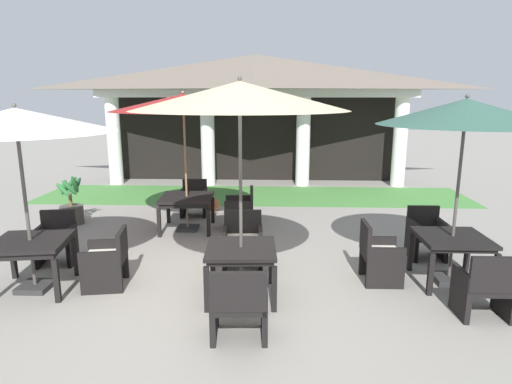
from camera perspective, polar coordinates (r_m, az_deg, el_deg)
ground_plane at (r=6.30m, az=-3.02°, el=-13.00°), size 60.00×60.00×0.00m
background_pavilion at (r=13.32m, az=-0.09°, el=13.76°), size 9.93×2.50×3.89m
lawn_strip at (r=12.04m, az=-0.40°, el=-0.45°), size 11.73×2.45×0.01m
patio_table_near_foreground at (r=5.93m, az=-1.98°, el=-8.11°), size 0.98×0.98×0.72m
patio_umbrella_near_foreground at (r=5.55m, az=-2.14°, el=12.31°), size 2.76×2.76×2.96m
patio_chair_near_foreground_south at (r=5.05m, az=-2.25°, el=-14.64°), size 0.66×0.55×0.89m
patio_chair_near_foreground_north at (r=6.99m, az=-1.76°, el=-6.59°), size 0.65×0.56×0.90m
patio_table_mid_left at (r=6.90m, az=-27.53°, el=-6.40°), size 1.12×1.12×0.75m
patio_umbrella_mid_left at (r=6.59m, az=-29.07°, el=8.11°), size 2.57×2.57×2.63m
patio_chair_mid_left_north at (r=7.89m, az=-24.81°, el=-5.74°), size 0.65×0.59×0.86m
patio_chair_mid_left_east at (r=6.69m, az=-19.01°, el=-8.50°), size 0.66×0.67×0.84m
patio_table_mid_right at (r=8.97m, az=-9.10°, el=-1.14°), size 1.09×1.09×0.71m
patio_umbrella_mid_right at (r=8.72m, az=-9.55°, el=11.45°), size 2.88×2.88×2.81m
patio_chair_mid_right_east at (r=8.93m, az=-2.03°, el=-2.39°), size 0.60×0.60×0.88m
patio_chair_mid_right_north at (r=10.08m, az=-8.17°, el=-0.89°), size 0.61×0.56×0.82m
patio_table_far_back at (r=6.98m, az=24.44°, el=-6.03°), size 0.96×0.96×0.72m
patio_umbrella_far_back at (r=6.67m, az=25.89°, el=9.27°), size 2.39×2.39×2.74m
patio_chair_far_back_north at (r=7.98m, az=21.49°, el=-5.26°), size 0.56×0.58×0.85m
patio_chair_far_back_south at (r=6.17m, az=27.93°, el=-11.07°), size 0.61×0.51×0.88m
patio_chair_far_back_west at (r=6.73m, az=15.88°, el=-8.07°), size 0.55×0.56×0.90m
potted_palm_left_edge at (r=10.16m, az=-23.12°, el=-2.01°), size 0.57×0.58×1.10m
terracotta_urn at (r=10.45m, az=-5.75°, el=-1.64°), size 0.34×0.34×0.40m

